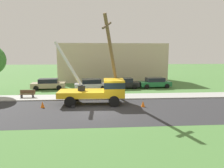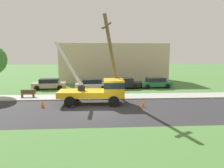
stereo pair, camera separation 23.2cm
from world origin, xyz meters
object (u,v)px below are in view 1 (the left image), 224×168
object	(u,v)px
utility_truck	(100,89)
parked_sedan_tan	(48,84)
leaning_utility_pole	(112,59)
traffic_cone_behind	(42,105)
parked_sedan_silver	(91,84)
parked_sedan_green	(155,83)
traffic_cone_ahead	(143,104)
parked_sedan_black	(123,83)
park_bench	(27,94)

from	to	relation	value
utility_truck	parked_sedan_tan	bearing A→B (deg)	128.62
leaning_utility_pole	traffic_cone_behind	bearing A→B (deg)	-163.96
parked_sedan_tan	parked_sedan_silver	xyz separation A→B (m)	(5.79, -0.84, 0.00)
traffic_cone_behind	parked_sedan_silver	bearing A→B (deg)	64.94
leaning_utility_pole	parked_sedan_green	size ratio (longest dim) A/B	1.86
leaning_utility_pole	traffic_cone_ahead	xyz separation A→B (m)	(2.63, -2.22, -4.02)
traffic_cone_behind	parked_sedan_tan	size ratio (longest dim) A/B	0.12
utility_truck	traffic_cone_ahead	world-z (taller)	utility_truck
traffic_cone_ahead	parked_sedan_silver	distance (m)	10.44
parked_sedan_tan	parked_sedan_silver	size ratio (longest dim) A/B	1.00
parked_sedan_black	parked_sedan_tan	bearing A→B (deg)	-179.83
traffic_cone_ahead	parked_sedan_tan	size ratio (longest dim) A/B	0.12
traffic_cone_ahead	parked_sedan_black	bearing A→B (deg)	93.03
parked_sedan_green	parked_sedan_black	bearing A→B (deg)	-177.60
utility_truck	traffic_cone_behind	bearing A→B (deg)	-168.10
parked_sedan_silver	parked_sedan_black	distance (m)	4.45
traffic_cone_behind	park_bench	size ratio (longest dim) A/B	0.35
parked_sedan_tan	park_bench	distance (m)	5.66
utility_truck	parked_sedan_green	world-z (taller)	utility_truck
traffic_cone_ahead	traffic_cone_behind	world-z (taller)	same
parked_sedan_green	parked_sedan_silver	bearing A→B (deg)	-173.22
utility_truck	traffic_cone_ahead	xyz separation A→B (m)	(3.84, -1.47, -1.13)
parked_sedan_green	utility_truck	bearing A→B (deg)	-131.70
parked_sedan_tan	parked_sedan_black	world-z (taller)	same
traffic_cone_ahead	parked_sedan_black	world-z (taller)	parked_sedan_black
parked_sedan_silver	parked_sedan_green	world-z (taller)	same
park_bench	parked_sedan_green	bearing A→B (deg)	20.28
leaning_utility_pole	traffic_cone_behind	distance (m)	7.79
parked_sedan_tan	traffic_cone_behind	bearing A→B (deg)	-80.24
parked_sedan_black	leaning_utility_pole	bearing A→B (deg)	-104.90
parked_sedan_silver	utility_truck	bearing A→B (deg)	-82.21
traffic_cone_behind	parked_sedan_tan	xyz separation A→B (m)	(-1.66, 9.67, 0.43)
leaning_utility_pole	parked_sedan_silver	world-z (taller)	leaning_utility_pole
utility_truck	parked_sedan_silver	world-z (taller)	utility_truck
parked_sedan_silver	leaning_utility_pole	bearing A→B (deg)	-71.95
parked_sedan_green	park_bench	xyz separation A→B (m)	(-15.67, -5.79, -0.25)
parked_sedan_silver	traffic_cone_ahead	bearing A→B (deg)	-61.97
leaning_utility_pole	park_bench	distance (m)	10.09
traffic_cone_ahead	parked_sedan_green	bearing A→B (deg)	68.73
traffic_cone_behind	parked_sedan_black	world-z (taller)	parked_sedan_black
utility_truck	traffic_cone_behind	distance (m)	5.42
traffic_cone_ahead	parked_sedan_tan	bearing A→B (deg)	136.80
parked_sedan_tan	parked_sedan_green	distance (m)	14.70
park_bench	parked_sedan_silver	bearing A→B (deg)	34.95
utility_truck	traffic_cone_behind	world-z (taller)	utility_truck
traffic_cone_behind	parked_sedan_tan	bearing A→B (deg)	99.76
parked_sedan_tan	parked_sedan_green	bearing A→B (deg)	0.86
utility_truck	leaning_utility_pole	size ratio (longest dim) A/B	0.80
traffic_cone_behind	parked_sedan_tan	world-z (taller)	parked_sedan_tan
leaning_utility_pole	parked_sedan_green	bearing A→B (deg)	50.56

